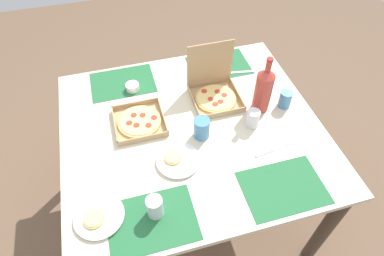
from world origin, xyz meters
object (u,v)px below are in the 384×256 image
pizza_box_corner_left (140,122)px  plate_middle (99,217)px  pizza_box_edge_far (214,91)px  cup_red (155,207)px  cup_clear_right (285,99)px  soda_bottle (264,89)px  cup_clear_left (253,119)px  cup_spare (202,128)px  condiment_bowl (132,87)px  plate_near_right (178,160)px

pizza_box_corner_left → plate_middle: 0.53m
pizza_box_edge_far → pizza_box_corner_left: 0.44m
pizza_box_edge_far → cup_red: size_ratio=2.74×
cup_clear_right → pizza_box_edge_far: bearing=154.2°
plate_middle → soda_bottle: soda_bottle is taller
pizza_box_corner_left → cup_clear_left: 0.57m
cup_spare → cup_clear_left: bearing=-0.7°
soda_bottle → cup_spare: 0.38m
pizza_box_corner_left → plate_middle: (-0.25, -0.47, -0.00)m
pizza_box_corner_left → condiment_bowl: condiment_bowl is taller
soda_bottle → plate_near_right: bearing=-156.3°
pizza_box_edge_far → cup_clear_left: 0.28m
pizza_box_corner_left → cup_red: 0.51m
plate_near_right → pizza_box_edge_far: bearing=50.8°
pizza_box_edge_far → condiment_bowl: bearing=156.8°
plate_near_right → condiment_bowl: bearing=102.8°
soda_bottle → cup_clear_left: bearing=-130.3°
pizza_box_corner_left → plate_near_right: (0.13, -0.28, -0.00)m
pizza_box_edge_far → plate_near_right: bearing=-129.2°
pizza_box_corner_left → plate_middle: bearing=-117.8°
cup_red → cup_clear_right: cup_red is taller
soda_bottle → cup_spare: size_ratio=2.98×
soda_bottle → condiment_bowl: bearing=152.8°
soda_bottle → cup_clear_right: bearing=-9.0°
cup_spare → pizza_box_corner_left: bearing=150.0°
pizza_box_edge_far → cup_clear_right: bearing=-25.8°
pizza_box_edge_far → cup_clear_right: size_ratio=3.05×
plate_middle → condiment_bowl: bearing=70.9°
cup_clear_right → soda_bottle: bearing=171.0°
pizza_box_edge_far → condiment_bowl: size_ratio=3.87×
plate_middle → condiment_bowl: size_ratio=2.76×
cup_spare → condiment_bowl: (-0.28, 0.43, -0.03)m
pizza_box_corner_left → cup_clear_left: (0.55, -0.17, 0.04)m
cup_clear_left → cup_spare: size_ratio=0.90×
condiment_bowl → soda_bottle: bearing=-27.2°
plate_middle → cup_red: 0.24m
cup_red → cup_spare: 0.46m
pizza_box_corner_left → cup_clear_right: bearing=-6.1°
plate_middle → cup_clear_left: size_ratio=2.13×
plate_near_right → soda_bottle: 0.57m
soda_bottle → cup_clear_right: soda_bottle is taller
pizza_box_edge_far → condiment_bowl: (-0.42, 0.18, -0.03)m
cup_clear_right → condiment_bowl: cup_clear_right is taller
plate_near_right → condiment_bowl: size_ratio=2.75×
plate_near_right → cup_clear_left: size_ratio=2.12×
plate_near_right → plate_middle: bearing=-153.7°
soda_bottle → cup_red: soda_bottle is taller
cup_red → plate_middle: bearing=169.7°
cup_clear_right → cup_red: bearing=-151.3°
plate_middle → cup_clear_right: (1.02, 0.39, 0.04)m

